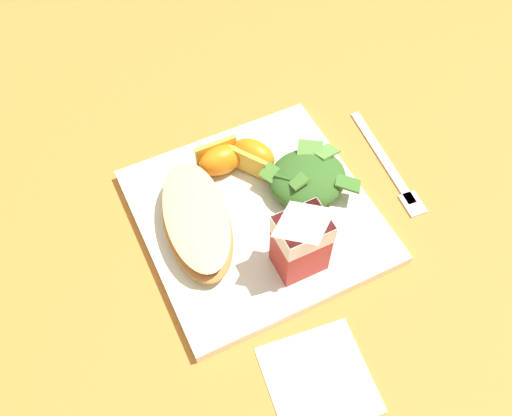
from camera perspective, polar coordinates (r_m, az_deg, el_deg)
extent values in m
plane|color=#C67A33|center=(0.72, 0.00, -1.14)|extent=(3.00, 3.00, 0.00)
cube|color=white|center=(0.71, 0.00, -0.80)|extent=(0.28, 0.28, 0.02)
ellipsoid|color=#B77F42|center=(0.69, -5.99, -1.48)|extent=(0.11, 0.18, 0.03)
ellipsoid|color=maroon|center=(0.68, -6.07, -1.00)|extent=(0.10, 0.17, 0.01)
ellipsoid|color=#EAD184|center=(0.67, -6.12, -0.68)|extent=(0.10, 0.17, 0.01)
ellipsoid|color=#336023|center=(0.72, 5.21, 2.99)|extent=(0.10, 0.09, 0.04)
cube|color=#3D7028|center=(0.71, 9.27, 2.48)|extent=(0.04, 0.04, 0.01)
cube|color=#336023|center=(0.69, 5.64, 1.32)|extent=(0.03, 0.04, 0.02)
cube|color=#336023|center=(0.71, 3.22, 3.64)|extent=(0.04, 0.04, 0.02)
cube|color=#5B8E3D|center=(0.72, 5.51, 6.03)|extent=(0.04, 0.04, 0.01)
cube|color=#4C8433|center=(0.70, 1.80, 3.38)|extent=(0.03, 0.04, 0.01)
cube|color=#5B8E3D|center=(0.73, 7.10, 5.66)|extent=(0.04, 0.03, 0.01)
cube|color=#4C8433|center=(0.69, 4.13, 2.89)|extent=(0.02, 0.03, 0.02)
cube|color=#B7332D|center=(0.63, 4.55, -3.64)|extent=(0.06, 0.04, 0.09)
cube|color=white|center=(0.61, 4.75, -2.18)|extent=(0.06, 0.04, 0.03)
pyramid|color=white|center=(0.59, 4.91, -0.96)|extent=(0.06, 0.04, 0.02)
ellipsoid|color=orange|center=(0.74, -0.24, 5.45)|extent=(0.06, 0.07, 0.04)
cube|color=gold|center=(0.73, -0.88, 4.59)|extent=(0.04, 0.05, 0.03)
ellipsoid|color=orange|center=(0.73, -3.56, 4.86)|extent=(0.06, 0.04, 0.04)
cube|color=gold|center=(0.74, -4.06, 5.75)|extent=(0.06, 0.01, 0.03)
cube|color=white|center=(0.64, 6.36, -16.84)|extent=(0.12, 0.12, 0.00)
cube|color=silver|center=(0.80, 12.65, 5.21)|extent=(0.03, 0.17, 0.01)
cube|color=silver|center=(0.76, 15.60, 0.46)|extent=(0.03, 0.04, 0.01)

